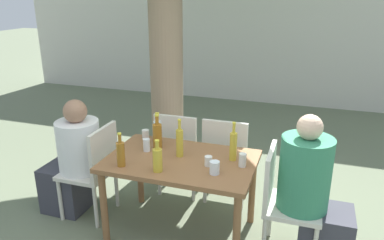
# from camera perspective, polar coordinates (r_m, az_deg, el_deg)

# --- Properties ---
(ground_plane) EXTENTS (30.00, 30.00, 0.00)m
(ground_plane) POSITION_cam_1_polar(r_m,az_deg,el_deg) (3.55, -1.59, -16.53)
(ground_plane) COLOR #667056
(cafe_building_wall) EXTENTS (10.00, 0.08, 2.80)m
(cafe_building_wall) POSITION_cam_1_polar(r_m,az_deg,el_deg) (7.19, 10.62, 13.58)
(cafe_building_wall) COLOR beige
(cafe_building_wall) RESTS_ON ground_plane
(dining_table_front) EXTENTS (1.26, 0.81, 0.72)m
(dining_table_front) POSITION_cam_1_polar(r_m,az_deg,el_deg) (3.22, -1.69, -7.40)
(dining_table_front) COLOR brown
(dining_table_front) RESTS_ON ground_plane
(patio_chair_0) EXTENTS (0.44, 0.44, 0.91)m
(patio_chair_0) POSITION_cam_1_polar(r_m,az_deg,el_deg) (3.63, -14.64, -6.85)
(patio_chair_0) COLOR beige
(patio_chair_0) RESTS_ON ground_plane
(patio_chair_1) EXTENTS (0.44, 0.44, 0.91)m
(patio_chair_1) POSITION_cam_1_polar(r_m,az_deg,el_deg) (3.12, 13.64, -11.30)
(patio_chair_1) COLOR beige
(patio_chair_1) RESTS_ON ground_plane
(patio_chair_2) EXTENTS (0.44, 0.44, 0.91)m
(patio_chair_2) POSITION_cam_1_polar(r_m,az_deg,el_deg) (3.89, -1.95, -4.36)
(patio_chair_2) COLOR beige
(patio_chair_2) RESTS_ON ground_plane
(patio_chair_3) EXTENTS (0.44, 0.44, 0.91)m
(patio_chair_3) POSITION_cam_1_polar(r_m,az_deg,el_deg) (3.76, 5.28, -5.31)
(patio_chair_3) COLOR beige
(patio_chair_3) RESTS_ON ground_plane
(person_seated_0) EXTENTS (0.60, 0.40, 1.15)m
(person_seated_0) POSITION_cam_1_polar(r_m,az_deg,el_deg) (3.75, -17.68, -6.20)
(person_seated_0) COLOR #383842
(person_seated_0) RESTS_ON ground_plane
(person_seated_1) EXTENTS (0.60, 0.39, 1.22)m
(person_seated_1) POSITION_cam_1_polar(r_m,az_deg,el_deg) (3.10, 17.96, -11.12)
(person_seated_1) COLOR #383842
(person_seated_1) RESTS_ON ground_plane
(oil_cruet_0) EXTENTS (0.06, 0.06, 0.34)m
(oil_cruet_0) POSITION_cam_1_polar(r_m,az_deg,el_deg) (3.13, 6.31, -3.88)
(oil_cruet_0) COLOR gold
(oil_cruet_0) RESTS_ON dining_table_front
(amber_bottle_1) EXTENTS (0.08, 0.08, 0.32)m
(amber_bottle_1) POSITION_cam_1_polar(r_m,az_deg,el_deg) (3.36, -5.29, -2.33)
(amber_bottle_1) COLOR #9E661E
(amber_bottle_1) RESTS_ON dining_table_front
(amber_bottle_2) EXTENTS (0.07, 0.07, 0.29)m
(amber_bottle_2) POSITION_cam_1_polar(r_m,az_deg,el_deg) (3.07, -10.81, -5.00)
(amber_bottle_2) COLOR #9E661E
(amber_bottle_2) RESTS_ON dining_table_front
(water_bottle_3) EXTENTS (0.08, 0.08, 0.29)m
(water_bottle_3) POSITION_cam_1_polar(r_m,az_deg,el_deg) (3.49, -5.26, -1.68)
(water_bottle_3) COLOR silver
(water_bottle_3) RESTS_ON dining_table_front
(oil_cruet_4) EXTENTS (0.08, 0.08, 0.26)m
(oil_cruet_4) POSITION_cam_1_polar(r_m,az_deg,el_deg) (2.95, -5.27, -5.97)
(oil_cruet_4) COLOR gold
(oil_cruet_4) RESTS_ON dining_table_front
(oil_cruet_5) EXTENTS (0.06, 0.06, 0.34)m
(oil_cruet_5) POSITION_cam_1_polar(r_m,az_deg,el_deg) (3.18, -1.90, -3.37)
(oil_cruet_5) COLOR gold
(oil_cruet_5) RESTS_ON dining_table_front
(drinking_glass_0) EXTENTS (0.06, 0.06, 0.11)m
(drinking_glass_0) POSITION_cam_1_polar(r_m,az_deg,el_deg) (3.34, -6.94, -3.80)
(drinking_glass_0) COLOR white
(drinking_glass_0) RESTS_ON dining_table_front
(drinking_glass_1) EXTENTS (0.07, 0.07, 0.09)m
(drinking_glass_1) POSITION_cam_1_polar(r_m,az_deg,el_deg) (3.60, -7.08, -2.21)
(drinking_glass_1) COLOR silver
(drinking_glass_1) RESTS_ON dining_table_front
(drinking_glass_2) EXTENTS (0.08, 0.08, 0.10)m
(drinking_glass_2) POSITION_cam_1_polar(r_m,az_deg,el_deg) (2.92, 3.46, -7.26)
(drinking_glass_2) COLOR white
(drinking_glass_2) RESTS_ON dining_table_front
(drinking_glass_3) EXTENTS (0.06, 0.06, 0.11)m
(drinking_glass_3) POSITION_cam_1_polar(r_m,az_deg,el_deg) (3.06, 7.71, -6.06)
(drinking_glass_3) COLOR silver
(drinking_glass_3) RESTS_ON dining_table_front
(drinking_glass_4) EXTENTS (0.06, 0.06, 0.08)m
(drinking_glass_4) POSITION_cam_1_polar(r_m,az_deg,el_deg) (3.05, 2.52, -6.26)
(drinking_glass_4) COLOR silver
(drinking_glass_4) RESTS_ON dining_table_front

